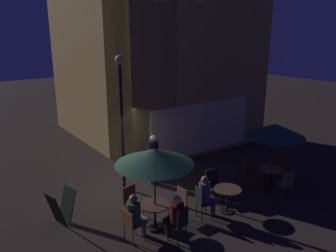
% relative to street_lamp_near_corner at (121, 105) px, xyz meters
% --- Properties ---
extents(ground_plane, '(60.00, 60.00, 0.00)m').
position_rel_street_lamp_near_corner_xyz_m(ground_plane, '(-0.27, -0.25, -2.86)').
color(ground_plane, '#2E2420').
extents(cafe_building, '(7.28, 8.49, 8.38)m').
position_rel_street_lamp_near_corner_xyz_m(cafe_building, '(3.05, 3.47, 1.32)').
color(cafe_building, tan).
rests_on(cafe_building, ground).
extents(street_lamp_near_corner, '(0.29, 0.29, 4.39)m').
position_rel_street_lamp_near_corner_xyz_m(street_lamp_near_corner, '(0.00, 0.00, 0.00)').
color(street_lamp_near_corner, black).
rests_on(street_lamp_near_corner, ground).
extents(menu_sandwich_board, '(0.77, 0.68, 0.97)m').
position_rel_street_lamp_near_corner_xyz_m(menu_sandwich_board, '(-2.38, -0.85, -2.37)').
color(menu_sandwich_board, black).
rests_on(menu_sandwich_board, ground).
extents(cafe_table_0, '(0.75, 0.75, 0.71)m').
position_rel_street_lamp_near_corner_xyz_m(cafe_table_0, '(3.97, -2.83, -2.34)').
color(cafe_table_0, black).
rests_on(cafe_table_0, ground).
extents(cafe_table_1, '(0.80, 0.80, 0.74)m').
position_rel_street_lamp_near_corner_xyz_m(cafe_table_1, '(-0.48, -2.56, -2.30)').
color(cafe_table_1, black).
rests_on(cafe_table_1, ground).
extents(cafe_table_2, '(0.79, 0.79, 0.73)m').
position_rel_street_lamp_near_corner_xyz_m(cafe_table_2, '(1.70, -3.05, -2.32)').
color(cafe_table_2, black).
rests_on(cafe_table_2, ground).
extents(patio_umbrella_0, '(1.91, 1.91, 2.24)m').
position_rel_street_lamp_near_corner_xyz_m(patio_umbrella_0, '(3.97, -2.83, -0.84)').
color(patio_umbrella_0, black).
rests_on(patio_umbrella_0, ground).
extents(patio_umbrella_1, '(2.00, 2.00, 2.26)m').
position_rel_street_lamp_near_corner_xyz_m(patio_umbrella_1, '(-0.48, -2.56, -0.82)').
color(patio_umbrella_1, black).
rests_on(patio_umbrella_1, ground).
extents(cafe_chair_0, '(0.59, 0.59, 0.98)m').
position_rel_street_lamp_near_corner_xyz_m(cafe_chair_0, '(3.40, -2.25, -2.28)').
color(cafe_chair_0, '#563717').
rests_on(cafe_chair_0, ground).
extents(cafe_chair_1, '(0.51, 0.51, 0.97)m').
position_rel_street_lamp_near_corner_xyz_m(cafe_chair_1, '(3.71, -3.59, -2.29)').
color(cafe_chair_1, brown).
rests_on(cafe_chair_1, ground).
extents(cafe_chair_2, '(0.57, 0.57, 0.94)m').
position_rel_street_lamp_near_corner_xyz_m(cafe_chair_2, '(4.78, -2.50, -2.30)').
color(cafe_chair_2, brown).
rests_on(cafe_chair_2, ground).
extents(cafe_chair_3, '(0.42, 0.42, 0.91)m').
position_rel_street_lamp_near_corner_xyz_m(cafe_chair_3, '(0.34, -2.55, -2.32)').
color(cafe_chair_3, brown).
rests_on(cafe_chair_3, ground).
extents(cafe_chair_4, '(0.53, 0.53, 0.94)m').
position_rel_street_lamp_near_corner_xyz_m(cafe_chair_4, '(-0.68, -1.69, -2.31)').
color(cafe_chair_4, brown).
rests_on(cafe_chair_4, ground).
extents(cafe_chair_5, '(0.49, 0.49, 0.88)m').
position_rel_street_lamp_near_corner_xyz_m(cafe_chair_5, '(-1.26, -2.67, -2.32)').
color(cafe_chair_5, brown).
rests_on(cafe_chair_5, ground).
extents(cafe_chair_6, '(0.47, 0.47, 0.94)m').
position_rel_street_lamp_near_corner_xyz_m(cafe_chair_6, '(-0.30, -3.38, -2.31)').
color(cafe_chair_6, black).
rests_on(cafe_chair_6, ground).
extents(cafe_chair_7, '(0.53, 0.53, 0.96)m').
position_rel_street_lamp_near_corner_xyz_m(cafe_chair_7, '(1.90, -2.23, -2.30)').
color(cafe_chair_7, black).
rests_on(cafe_chair_7, ground).
extents(cafe_chair_8, '(0.45, 0.45, 0.95)m').
position_rel_street_lamp_near_corner_xyz_m(cafe_chair_8, '(0.86, -2.88, -2.30)').
color(cafe_chair_8, black).
rests_on(cafe_chair_8, ground).
extents(patron_seated_0, '(0.54, 0.40, 1.26)m').
position_rel_street_lamp_near_corner_xyz_m(patron_seated_0, '(-1.13, -2.65, -2.15)').
color(patron_seated_0, '#756454').
rests_on(patron_seated_0, ground).
extents(patron_seated_1, '(0.42, 0.54, 1.24)m').
position_rel_street_lamp_near_corner_xyz_m(patron_seated_1, '(-0.33, -3.24, -2.16)').
color(patron_seated_1, black).
rests_on(patron_seated_1, ground).
extents(patron_seated_2, '(0.52, 0.38, 1.27)m').
position_rel_street_lamp_near_corner_xyz_m(patron_seated_2, '(1.00, -2.90, -2.15)').
color(patron_seated_2, '#5B386C').
rests_on(patron_seated_2, ground).
extents(patron_standing_3, '(0.34, 0.34, 1.74)m').
position_rel_street_lamp_near_corner_xyz_m(patron_standing_3, '(1.03, -0.22, -1.98)').
color(patron_standing_3, '#24463C').
rests_on(patron_standing_3, ground).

